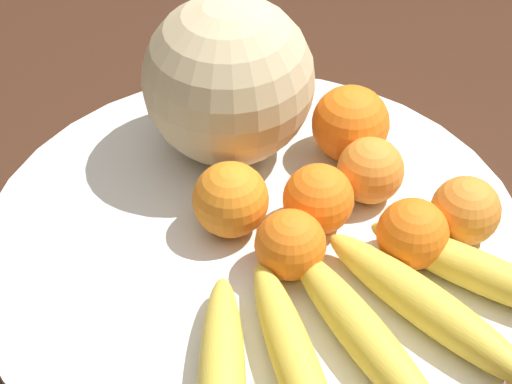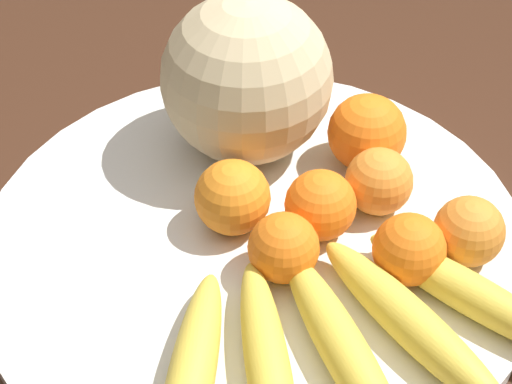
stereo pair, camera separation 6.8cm
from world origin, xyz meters
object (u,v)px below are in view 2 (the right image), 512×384
(orange_front_left, at_px, (379,181))
(orange_side_extra, at_px, (367,133))
(fruit_bowl, at_px, (256,241))
(melon, at_px, (247,79))
(banana_bunch, at_px, (337,344))
(orange_back_left, at_px, (232,197))
(orange_top_small, at_px, (469,231))
(orange_front_right, at_px, (409,249))
(orange_back_right, at_px, (320,205))
(kitchen_table, at_px, (211,335))
(orange_mid_center, at_px, (284,248))

(orange_front_left, bearing_deg, orange_side_extra, 143.03)
(fruit_bowl, bearing_deg, orange_side_extra, 90.91)
(melon, height_order, banana_bunch, melon)
(orange_front_left, height_order, orange_back_left, orange_back_left)
(orange_back_left, xyz_separation_m, orange_side_extra, (0.02, 0.14, 0.00))
(orange_front_left, distance_m, orange_side_extra, 0.06)
(fruit_bowl, xyz_separation_m, melon, (-0.09, 0.07, 0.08))
(banana_bunch, distance_m, orange_side_extra, 0.22)
(fruit_bowl, xyz_separation_m, orange_back_left, (-0.02, -0.01, 0.04))
(orange_back_left, height_order, orange_side_extra, orange_side_extra)
(orange_top_small, bearing_deg, orange_front_right, -110.74)
(orange_front_right, height_order, orange_back_right, orange_back_right)
(orange_back_left, xyz_separation_m, orange_top_small, (0.15, 0.12, -0.00))
(banana_bunch, xyz_separation_m, orange_front_left, (-0.09, 0.14, 0.01))
(orange_front_left, bearing_deg, banana_bunch, -58.39)
(kitchen_table, height_order, orange_front_right, orange_front_right)
(orange_front_left, xyz_separation_m, orange_back_right, (-0.01, -0.06, 0.00))
(orange_front_right, xyz_separation_m, orange_back_left, (-0.13, -0.06, 0.00))
(orange_mid_center, xyz_separation_m, orange_top_small, (0.09, 0.12, 0.00))
(orange_front_right, bearing_deg, orange_back_left, -154.31)
(melon, distance_m, orange_back_right, 0.14)
(banana_bunch, xyz_separation_m, orange_mid_center, (-0.09, 0.03, 0.01))
(orange_back_right, bearing_deg, orange_top_small, 33.74)
(orange_back_right, height_order, orange_side_extra, orange_side_extra)
(fruit_bowl, relative_size, orange_side_extra, 6.55)
(orange_back_left, distance_m, orange_back_right, 0.07)
(fruit_bowl, distance_m, orange_front_right, 0.13)
(kitchen_table, distance_m, melon, 0.23)
(melon, bearing_deg, orange_back_right, -13.62)
(banana_bunch, height_order, orange_back_right, orange_back_right)
(orange_front_right, bearing_deg, banana_bunch, -79.33)
(orange_front_right, relative_size, orange_back_left, 0.91)
(fruit_bowl, height_order, orange_front_left, orange_front_left)
(orange_front_right, xyz_separation_m, orange_top_small, (0.02, 0.05, -0.00))
(orange_side_extra, bearing_deg, fruit_bowl, -89.09)
(kitchen_table, height_order, orange_top_small, orange_top_small)
(banana_bunch, height_order, orange_front_right, orange_front_right)
(banana_bunch, xyz_separation_m, orange_top_small, (0.00, 0.15, 0.01))
(fruit_bowl, bearing_deg, kitchen_table, -92.10)
(fruit_bowl, relative_size, orange_mid_center, 8.12)
(orange_front_right, bearing_deg, fruit_bowl, -152.19)
(orange_front_left, height_order, orange_front_right, same)
(banana_bunch, xyz_separation_m, orange_front_right, (-0.02, 0.10, 0.01))
(melon, xyz_separation_m, orange_front_right, (0.20, -0.01, -0.05))
(melon, bearing_deg, orange_top_small, 9.37)
(melon, bearing_deg, kitchen_table, -54.28)
(orange_front_left, distance_m, orange_top_small, 0.09)
(orange_front_right, relative_size, orange_side_extra, 0.82)
(banana_bunch, xyz_separation_m, orange_back_left, (-0.15, 0.04, 0.01))
(fruit_bowl, bearing_deg, orange_back_right, 53.73)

